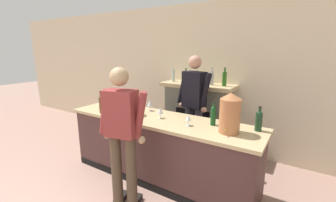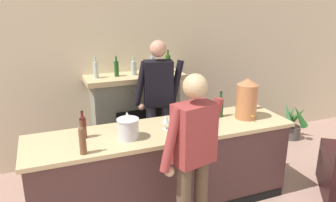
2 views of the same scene
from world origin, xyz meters
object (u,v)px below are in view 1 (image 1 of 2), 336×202
at_px(wine_glass_by_dispenser, 160,111).
at_px(wine_glass_front_right, 188,118).
at_px(wine_bottle_chardonnay_pale, 259,120).
at_px(copper_dispenser, 230,113).
at_px(wine_glass_front_left, 150,103).
at_px(person_customer, 122,134).
at_px(wine_bottle_port_short, 120,101).
at_px(fireplace_stone, 197,116).
at_px(wine_bottle_riesling_slim, 213,115).
at_px(wine_bottle_burgundy_dark, 101,104).
at_px(person_bartender, 194,105).
at_px(ice_bucket_steel, 133,108).

bearing_deg(wine_glass_by_dispenser, wine_glass_front_right, -8.14).
bearing_deg(wine_bottle_chardonnay_pale, wine_glass_front_right, -160.09).
bearing_deg(copper_dispenser, wine_glass_front_left, 169.23).
bearing_deg(wine_bottle_chardonnay_pale, person_customer, -143.60).
xyz_separation_m(wine_bottle_port_short, wine_glass_front_right, (1.34, -0.16, -0.03)).
height_order(person_customer, copper_dispenser, person_customer).
distance_m(fireplace_stone, wine_glass_front_left, 1.15).
xyz_separation_m(fireplace_stone, wine_bottle_port_short, (-0.87, -1.15, 0.42)).
bearing_deg(wine_bottle_riesling_slim, wine_bottle_burgundy_dark, -166.50).
bearing_deg(person_customer, wine_glass_by_dispenser, 87.75).
bearing_deg(person_bartender, copper_dispenser, -41.93).
distance_m(person_bartender, copper_dispenser, 1.12).
distance_m(ice_bucket_steel, wine_bottle_chardonnay_pale, 1.75).
bearing_deg(wine_glass_front_right, person_customer, -127.02).
height_order(fireplace_stone, wine_bottle_burgundy_dark, fireplace_stone).
xyz_separation_m(wine_bottle_port_short, wine_glass_by_dispenser, (0.86, -0.09, -0.02)).
relative_size(wine_bottle_burgundy_dark, wine_glass_by_dispenser, 2.15).
distance_m(wine_bottle_riesling_slim, wine_glass_front_right, 0.33).
relative_size(person_bartender, ice_bucket_steel, 8.06).
xyz_separation_m(wine_bottle_chardonnay_pale, wine_glass_front_right, (-0.80, -0.29, -0.04)).
relative_size(fireplace_stone, wine_glass_by_dispenser, 10.08).
relative_size(fireplace_stone, wine_glass_front_left, 9.50).
xyz_separation_m(person_bartender, wine_glass_front_right, (0.31, -0.79, 0.04)).
xyz_separation_m(ice_bucket_steel, wine_glass_by_dispenser, (0.44, 0.09, 0.00)).
relative_size(copper_dispenser, wine_glass_by_dispenser, 3.01).
distance_m(person_customer, copper_dispenser, 1.28).
height_order(wine_bottle_chardonnay_pale, wine_glass_front_left, wine_bottle_chardonnay_pale).
bearing_deg(wine_glass_front_left, wine_glass_by_dispenser, -32.83).
height_order(copper_dispenser, wine_bottle_burgundy_dark, copper_dispenser).
bearing_deg(wine_bottle_chardonnay_pale, person_bartender, 155.91).
bearing_deg(ice_bucket_steel, wine_bottle_port_short, 156.77).
relative_size(wine_bottle_port_short, wine_glass_front_left, 1.71).
relative_size(ice_bucket_steel, wine_glass_by_dispenser, 1.41).
height_order(fireplace_stone, wine_glass_front_right, fireplace_stone).
distance_m(person_bartender, wine_bottle_port_short, 1.21).
relative_size(person_customer, wine_bottle_burgundy_dark, 5.04).
bearing_deg(fireplace_stone, wine_bottle_riesling_slim, -56.49).
bearing_deg(wine_bottle_riesling_slim, fireplace_stone, 123.51).
relative_size(person_customer, person_bartender, 0.95).
xyz_separation_m(copper_dispenser, ice_bucket_steel, (-1.44, -0.06, -0.14)).
bearing_deg(wine_glass_by_dispenser, wine_bottle_burgundy_dark, -163.32).
xyz_separation_m(person_customer, wine_glass_by_dispenser, (0.03, 0.75, 0.10)).
height_order(person_customer, wine_glass_front_right, person_customer).
bearing_deg(ice_bucket_steel, person_customer, -58.06).
distance_m(copper_dispenser, wine_bottle_burgundy_dark, 1.93).
height_order(wine_bottle_riesling_slim, wine_glass_by_dispenser, wine_bottle_riesling_slim).
distance_m(copper_dispenser, wine_bottle_riesling_slim, 0.31).
bearing_deg(fireplace_stone, ice_bucket_steel, -108.68).
bearing_deg(fireplace_stone, wine_bottle_chardonnay_pale, -38.49).
height_order(person_bartender, ice_bucket_steel, person_bartender).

